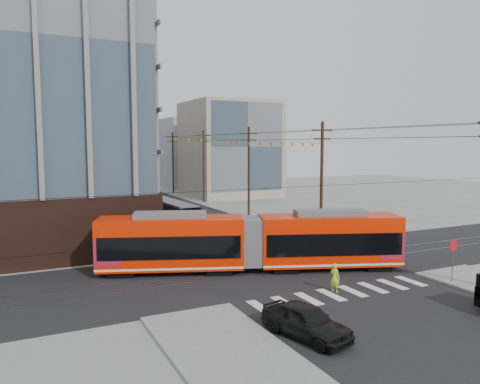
% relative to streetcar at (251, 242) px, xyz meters
% --- Properties ---
extents(ground, '(160.00, 160.00, 0.00)m').
position_rel_streetcar_xyz_m(ground, '(2.58, -3.90, -2.04)').
color(ground, slate).
extents(bg_bldg_nw_near, '(18.00, 16.00, 18.00)m').
position_rel_streetcar_xyz_m(bg_bldg_nw_near, '(-14.42, 48.10, 6.96)').
color(bg_bldg_nw_near, '#8C99A5').
rests_on(bg_bldg_nw_near, ground).
extents(bg_bldg_ne_near, '(14.00, 14.00, 16.00)m').
position_rel_streetcar_xyz_m(bg_bldg_ne_near, '(18.58, 44.10, 5.96)').
color(bg_bldg_ne_near, gray).
rests_on(bg_bldg_ne_near, ground).
extents(bg_bldg_nw_far, '(16.00, 18.00, 20.00)m').
position_rel_streetcar_xyz_m(bg_bldg_nw_far, '(-11.42, 68.10, 7.96)').
color(bg_bldg_nw_far, gray).
rests_on(bg_bldg_nw_far, ground).
extents(bg_bldg_ne_far, '(16.00, 16.00, 14.00)m').
position_rel_streetcar_xyz_m(bg_bldg_ne_far, '(20.58, 64.10, 4.96)').
color(bg_bldg_ne_far, '#8C99A5').
rests_on(bg_bldg_ne_far, ground).
extents(utility_pole_far, '(0.30, 0.30, 11.00)m').
position_rel_streetcar_xyz_m(utility_pole_far, '(11.08, 52.10, 3.46)').
color(utility_pole_far, black).
rests_on(utility_pole_far, ground).
extents(streetcar, '(20.87, 10.33, 4.09)m').
position_rel_streetcar_xyz_m(streetcar, '(0.00, 0.00, 0.00)').
color(streetcar, red).
rests_on(streetcar, ground).
extents(city_bus, '(2.91, 10.89, 3.05)m').
position_rel_streetcar_xyz_m(city_bus, '(-0.13, 18.11, -0.52)').
color(city_bus, black).
rests_on(city_bus, ground).
extents(black_sedan, '(2.98, 4.94, 1.57)m').
position_rel_streetcar_xyz_m(black_sedan, '(-3.01, -11.34, -1.26)').
color(black_sedan, black).
rests_on(black_sedan, ground).
extents(parked_car_silver, '(2.09, 4.67, 1.49)m').
position_rel_streetcar_xyz_m(parked_car_silver, '(-3.35, 11.67, -1.30)').
color(parked_car_silver, '#A9A9A9').
rests_on(parked_car_silver, ground).
extents(parked_car_white, '(3.22, 5.48, 1.49)m').
position_rel_streetcar_xyz_m(parked_car_white, '(-3.49, 12.24, -1.30)').
color(parked_car_white, '#B7A5A7').
rests_on(parked_car_white, ground).
extents(parked_car_grey, '(2.95, 4.96, 1.29)m').
position_rel_streetcar_xyz_m(parked_car_grey, '(-3.35, 21.89, -1.40)').
color(parked_car_grey, '#575F66').
rests_on(parked_car_grey, ground).
extents(pedestrian, '(0.61, 0.75, 1.76)m').
position_rel_streetcar_xyz_m(pedestrian, '(2.35, -6.50, -1.16)').
color(pedestrian, '#C3E32B').
rests_on(pedestrian, ground).
extents(stop_sign, '(0.87, 0.87, 2.69)m').
position_rel_streetcar_xyz_m(stop_sign, '(10.21, -8.39, -0.70)').
color(stop_sign, red).
rests_on(stop_sign, ground).
extents(jersey_barrier, '(2.28, 3.83, 0.76)m').
position_rel_streetcar_xyz_m(jersey_barrier, '(10.88, 9.46, -1.66)').
color(jersey_barrier, slate).
rests_on(jersey_barrier, ground).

